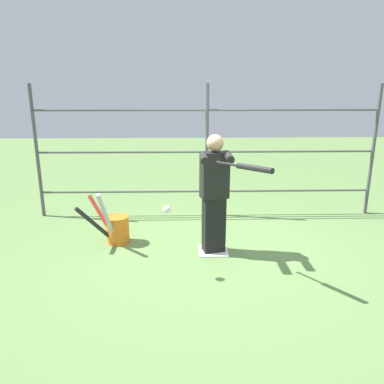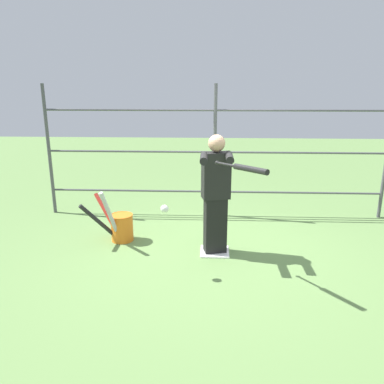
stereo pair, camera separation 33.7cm
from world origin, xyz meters
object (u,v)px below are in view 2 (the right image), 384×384
at_px(softball_in_flight, 164,209).
at_px(bat_bucket, 120,226).
at_px(baseball_bat_swinging, 246,168).
at_px(batter, 216,192).

distance_m(softball_in_flight, bat_bucket, 1.44).
bearing_deg(softball_in_flight, baseball_bat_swinging, 167.71).
relative_size(batter, softball_in_flight, 17.33).
relative_size(softball_in_flight, bat_bucket, 0.11).
bearing_deg(softball_in_flight, batter, -133.72).
height_order(baseball_bat_swinging, softball_in_flight, baseball_bat_swinging).
xyz_separation_m(batter, baseball_bat_swinging, (-0.31, 0.85, 0.51)).
xyz_separation_m(batter, softball_in_flight, (0.62, 0.65, -0.04)).
height_order(batter, baseball_bat_swinging, batter).
bearing_deg(bat_bucket, batter, 165.61).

